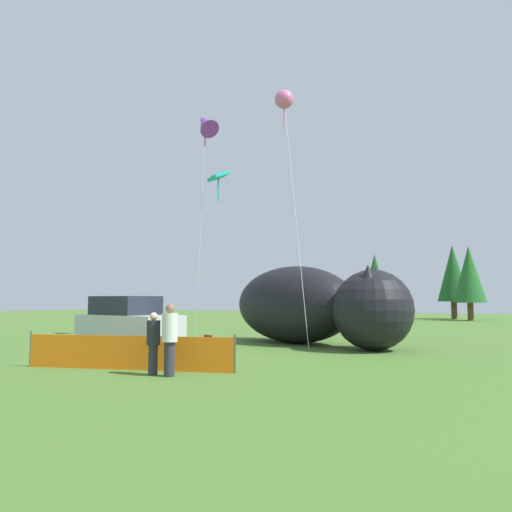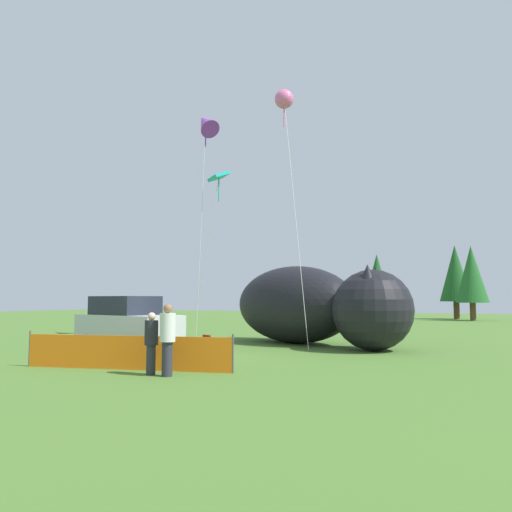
{
  "view_description": "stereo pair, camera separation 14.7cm",
  "coord_description": "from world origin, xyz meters",
  "px_view_note": "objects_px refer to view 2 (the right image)",
  "views": [
    {
      "loc": [
        10.24,
        -14.12,
        1.98
      ],
      "look_at": [
        1.08,
        5.78,
        3.87
      ],
      "focal_mm": 35.0,
      "sensor_mm": 36.0,
      "label": 1
    },
    {
      "loc": [
        10.37,
        -14.06,
        1.98
      ],
      "look_at": [
        1.08,
        5.78,
        3.87
      ],
      "focal_mm": 35.0,
      "sensor_mm": 36.0,
      "label": 2
    }
  ],
  "objects_px": {
    "kite_teal_diamond": "(218,180)",
    "folding_chair": "(203,347)",
    "inflatable_cat": "(311,308)",
    "parked_car": "(127,325)",
    "kite_pink_octopus": "(284,100)",
    "spectator_in_white_shirt": "(151,341)",
    "spectator_in_black_shirt": "(167,337)",
    "kite_purple_delta": "(206,124)"
  },
  "relations": [
    {
      "from": "inflatable_cat",
      "to": "kite_purple_delta",
      "type": "relative_size",
      "value": 0.77
    },
    {
      "from": "kite_purple_delta",
      "to": "folding_chair",
      "type": "bearing_deg",
      "value": -59.17
    },
    {
      "from": "parked_car",
      "to": "kite_purple_delta",
      "type": "relative_size",
      "value": 0.38
    },
    {
      "from": "kite_teal_diamond",
      "to": "folding_chair",
      "type": "bearing_deg",
      "value": -63.15
    },
    {
      "from": "spectator_in_black_shirt",
      "to": "kite_teal_diamond",
      "type": "height_order",
      "value": "kite_teal_diamond"
    },
    {
      "from": "folding_chair",
      "to": "inflatable_cat",
      "type": "bearing_deg",
      "value": -155.17
    },
    {
      "from": "folding_chair",
      "to": "kite_pink_octopus",
      "type": "height_order",
      "value": "kite_pink_octopus"
    },
    {
      "from": "parked_car",
      "to": "spectator_in_black_shirt",
      "type": "relative_size",
      "value": 2.51
    },
    {
      "from": "parked_car",
      "to": "spectator_in_black_shirt",
      "type": "height_order",
      "value": "parked_car"
    },
    {
      "from": "folding_chair",
      "to": "kite_teal_diamond",
      "type": "distance_m",
      "value": 12.35
    },
    {
      "from": "parked_car",
      "to": "folding_chair",
      "type": "xyz_separation_m",
      "value": [
        4.19,
        -1.57,
        -0.51
      ]
    },
    {
      "from": "inflatable_cat",
      "to": "spectator_in_black_shirt",
      "type": "xyz_separation_m",
      "value": [
        -0.48,
        -10.02,
        -0.59
      ]
    },
    {
      "from": "spectator_in_white_shirt",
      "to": "kite_pink_octopus",
      "type": "relative_size",
      "value": 0.14
    },
    {
      "from": "spectator_in_black_shirt",
      "to": "parked_car",
      "type": "bearing_deg",
      "value": 139.07
    },
    {
      "from": "parked_car",
      "to": "inflatable_cat",
      "type": "height_order",
      "value": "inflatable_cat"
    },
    {
      "from": "kite_teal_diamond",
      "to": "kite_pink_octopus",
      "type": "bearing_deg",
      "value": -18.92
    },
    {
      "from": "inflatable_cat",
      "to": "kite_pink_octopus",
      "type": "xyz_separation_m",
      "value": [
        -1.06,
        -0.35,
        9.41
      ]
    },
    {
      "from": "folding_chair",
      "to": "spectator_in_white_shirt",
      "type": "height_order",
      "value": "spectator_in_white_shirt"
    },
    {
      "from": "parked_car",
      "to": "folding_chair",
      "type": "bearing_deg",
      "value": -6.74
    },
    {
      "from": "folding_chair",
      "to": "spectator_in_black_shirt",
      "type": "xyz_separation_m",
      "value": [
        0.4,
        -2.41,
        0.5
      ]
    },
    {
      "from": "inflatable_cat",
      "to": "spectator_in_black_shirt",
      "type": "height_order",
      "value": "inflatable_cat"
    },
    {
      "from": "spectator_in_white_shirt",
      "to": "kite_purple_delta",
      "type": "relative_size",
      "value": 0.13
    },
    {
      "from": "kite_pink_octopus",
      "to": "kite_purple_delta",
      "type": "xyz_separation_m",
      "value": [
        -5.15,
        1.68,
        0.23
      ]
    },
    {
      "from": "parked_car",
      "to": "kite_purple_delta",
      "type": "xyz_separation_m",
      "value": [
        -1.14,
        7.36,
        10.22
      ]
    },
    {
      "from": "spectator_in_black_shirt",
      "to": "spectator_in_white_shirt",
      "type": "distance_m",
      "value": 0.54
    },
    {
      "from": "spectator_in_white_shirt",
      "to": "kite_teal_diamond",
      "type": "xyz_separation_m",
      "value": [
        -4.28,
        11.1,
        7.19
      ]
    },
    {
      "from": "inflatable_cat",
      "to": "spectator_in_black_shirt",
      "type": "relative_size",
      "value": 5.02
    },
    {
      "from": "spectator_in_white_shirt",
      "to": "kite_pink_octopus",
      "type": "bearing_deg",
      "value": 90.34
    },
    {
      "from": "spectator_in_black_shirt",
      "to": "spectator_in_white_shirt",
      "type": "xyz_separation_m",
      "value": [
        -0.53,
        0.02,
        -0.12
      ]
    },
    {
      "from": "kite_pink_octopus",
      "to": "kite_purple_delta",
      "type": "distance_m",
      "value": 5.42
    },
    {
      "from": "inflatable_cat",
      "to": "kite_pink_octopus",
      "type": "height_order",
      "value": "kite_pink_octopus"
    },
    {
      "from": "kite_pink_octopus",
      "to": "spectator_in_white_shirt",
      "type": "bearing_deg",
      "value": -89.66
    },
    {
      "from": "inflatable_cat",
      "to": "kite_purple_delta",
      "type": "height_order",
      "value": "kite_purple_delta"
    },
    {
      "from": "spectator_in_black_shirt",
      "to": "kite_pink_octopus",
      "type": "relative_size",
      "value": 0.16
    },
    {
      "from": "parked_car",
      "to": "kite_purple_delta",
      "type": "bearing_deg",
      "value": 112.61
    },
    {
      "from": "parked_car",
      "to": "kite_teal_diamond",
      "type": "bearing_deg",
      "value": 105.51
    },
    {
      "from": "kite_pink_octopus",
      "to": "folding_chair",
      "type": "bearing_deg",
      "value": -88.58
    },
    {
      "from": "folding_chair",
      "to": "kite_teal_diamond",
      "type": "height_order",
      "value": "kite_teal_diamond"
    },
    {
      "from": "kite_pink_octopus",
      "to": "kite_teal_diamond",
      "type": "height_order",
      "value": "kite_pink_octopus"
    },
    {
      "from": "kite_purple_delta",
      "to": "inflatable_cat",
      "type": "bearing_deg",
      "value": -12.07
    },
    {
      "from": "parked_car",
      "to": "kite_pink_octopus",
      "type": "bearing_deg",
      "value": 68.58
    },
    {
      "from": "kite_teal_diamond",
      "to": "parked_car",
      "type": "bearing_deg",
      "value": -88.31
    }
  ]
}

